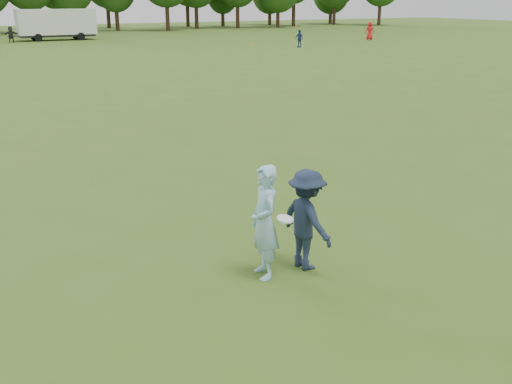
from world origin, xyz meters
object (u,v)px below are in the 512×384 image
thrower (264,222)px  player_far_b (299,39)px  player_far_d (11,34)px  player_far_c (370,31)px  field_cone (252,44)px  defender (307,220)px  cargo_trailer (56,23)px

thrower → player_far_b: size_ratio=1.20×
player_far_b → player_far_d: size_ratio=0.97×
player_far_c → player_far_d: 37.29m
field_cone → player_far_c: bearing=3.2°
player_far_d → field_cone: player_far_d is taller
thrower → player_far_b: thrower is taller
defender → player_far_c: (37.76, 44.64, 0.09)m
defender → field_cone: bearing=-33.4°
thrower → defender: (0.77, -0.05, -0.08)m
thrower → defender: thrower is taller
defender → player_far_c: 58.47m
player_far_d → thrower: bearing=-95.7°
thrower → field_cone: 49.74m
player_far_c → cargo_trailer: cargo_trailer is taller
player_far_d → cargo_trailer: 5.18m
defender → player_far_d: 59.03m
cargo_trailer → player_far_c: bearing=-28.1°
field_cone → defender: bearing=-117.5°
player_far_b → player_far_c: size_ratio=0.83×
player_far_b → field_cone: bearing=-162.6°
thrower → player_far_d: thrower is taller
cargo_trailer → player_far_d: bearing=-162.7°
defender → player_far_b: defender is taller
field_cone → player_far_d: bearing=142.2°
thrower → field_cone: bearing=161.0°
player_far_b → field_cone: 4.93m
defender → player_far_b: (25.58, 39.76, -0.07)m
defender → player_far_d: defender is taller
player_far_c → player_far_b: bearing=65.5°
thrower → field_cone: thrower is taller
thrower → player_far_c: (38.53, 44.60, 0.01)m
player_far_b → player_far_c: (12.18, 4.89, 0.16)m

